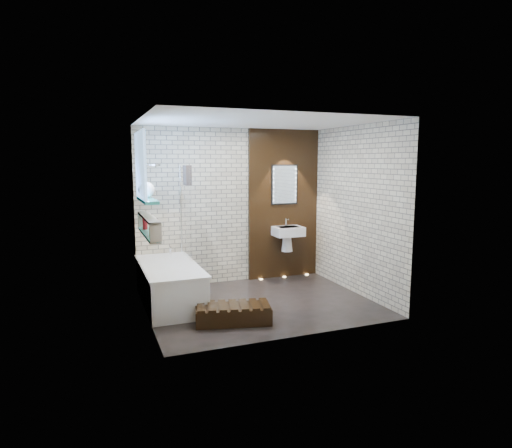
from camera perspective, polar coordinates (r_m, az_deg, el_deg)
name	(u,v)px	position (r m, az deg, el deg)	size (l,w,h in m)	color
ground	(260,303)	(6.52, 0.48, -10.24)	(3.20, 3.20, 0.00)	black
room_shell	(260,215)	(6.23, 0.50, 1.18)	(3.24, 3.20, 2.60)	tan
walnut_panel	(283,204)	(7.76, 3.58, 2.55)	(1.30, 0.06, 2.60)	black
clerestory_window	(142,173)	(6.14, -14.58, 6.45)	(0.18, 1.00, 0.94)	#7FADE0
display_niche	(149,226)	(6.01, -13.75, -0.27)	(0.14, 1.30, 0.26)	teal
bathtub	(170,284)	(6.53, -11.14, -7.68)	(0.79, 1.74, 0.70)	white
bath_screen	(186,212)	(6.83, -9.08, 1.53)	(0.01, 0.78, 1.40)	white
towel	(187,175)	(6.63, -8.89, 6.28)	(0.09, 0.22, 0.29)	black
shower_head	(155,165)	(6.77, -12.91, 7.48)	(0.18, 0.18, 0.02)	silver
washbasin	(288,235)	(7.65, 4.16, -1.39)	(0.50, 0.36, 0.58)	white
led_mirror	(285,185)	(7.70, 3.72, 5.12)	(0.50, 0.02, 0.70)	black
walnut_step	(233,314)	(5.77, -2.99, -11.63)	(0.96, 0.43, 0.21)	black
niche_bottles	(147,226)	(6.22, -13.99, -0.22)	(0.07, 0.68, 0.17)	#994B17
sill_vases	(147,190)	(6.30, -14.01, 4.32)	(0.22, 0.22, 0.22)	white
floor_uplights	(284,277)	(7.93, 3.71, -6.85)	(0.96, 0.06, 0.01)	#FFD899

